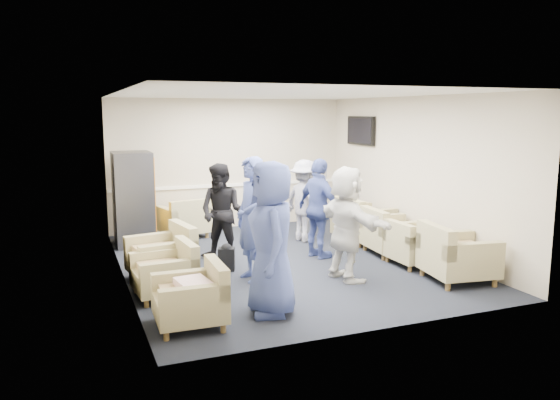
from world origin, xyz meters
name	(u,v)px	position (x,y,z in m)	size (l,w,h in m)	color
floor	(283,262)	(0.00, 0.00, 0.00)	(6.00, 6.00, 0.00)	black
ceiling	(283,94)	(0.00, 0.00, 2.70)	(6.00, 6.00, 0.00)	silver
back_wall	(230,164)	(0.00, 3.00, 1.35)	(5.00, 0.02, 2.70)	beige
front_wall	(385,212)	(0.00, -3.00, 1.35)	(5.00, 0.02, 2.70)	beige
left_wall	(121,188)	(-2.50, 0.00, 1.35)	(0.02, 6.00, 2.70)	beige
right_wall	(414,174)	(2.50, 0.00, 1.35)	(0.02, 6.00, 2.70)	beige
chair_rail	(230,185)	(0.00, 2.98, 0.90)	(4.98, 0.04, 0.06)	white
tv	(361,131)	(2.44, 1.80, 2.05)	(0.10, 1.00, 0.58)	black
armchair_left_near	(194,300)	(-1.94, -2.11, 0.31)	(0.79, 0.79, 0.62)	#9A9063
armchair_left_mid	(168,274)	(-2.03, -0.97, 0.31)	(0.83, 0.83, 0.61)	#9A9063
armchair_left_far	(165,257)	(-1.95, -0.21, 0.34)	(0.98, 0.98, 0.68)	#9A9063
armchair_right_near	(454,257)	(1.92, -1.86, 0.36)	(1.02, 1.02, 0.72)	#9A9063
armchair_right_midnear	(412,246)	(1.86, -0.92, 0.31)	(0.77, 0.77, 0.61)	#9A9063
armchair_right_midfar	(389,235)	(1.91, -0.18, 0.34)	(0.91, 0.91, 0.68)	#9A9063
armchair_right_far	(361,223)	(1.91, 0.80, 0.36)	(1.02, 1.02, 0.72)	#9A9063
armchair_corner	(185,221)	(-1.11, 2.36, 0.33)	(0.98, 0.98, 0.66)	#9A9063
vending_machine	(133,199)	(-2.09, 2.13, 0.86)	(0.70, 0.81, 1.71)	#494950
backpack	(227,257)	(-0.98, -0.12, 0.22)	(0.30, 0.26, 0.43)	black
pillow	(193,286)	(-1.94, -2.11, 0.47)	(0.45, 0.34, 0.13)	white
person_front_left	(272,239)	(-0.98, -2.08, 0.93)	(0.91, 0.59, 1.86)	#3C4C92
person_mid_left	(251,219)	(-0.78, -0.72, 0.90)	(0.66, 0.43, 1.80)	#3C4C92
person_back_left	(222,212)	(-0.88, 0.50, 0.80)	(0.78, 0.61, 1.60)	black
person_back_right	(305,201)	(0.94, 1.22, 0.77)	(1.00, 0.57, 1.55)	beige
person_mid_right	(319,209)	(0.67, 0.05, 0.84)	(0.98, 0.41, 1.67)	#3C4C92
person_front_right	(347,223)	(0.51, -1.20, 0.83)	(1.55, 0.49, 1.67)	silver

